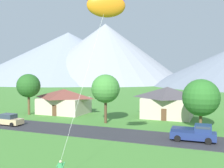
% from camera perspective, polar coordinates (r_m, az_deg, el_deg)
% --- Properties ---
extents(road_strip, '(160.00, 6.47, 0.08)m').
position_cam_1_polar(road_strip, '(35.64, 3.93, -10.67)').
color(road_strip, '#2D2D33').
rests_on(road_strip, ground).
extents(mountain_east_ridge, '(99.12, 99.12, 36.46)m').
position_cam_1_polar(mountain_east_ridge, '(172.69, -1.40, 6.52)').
color(mountain_east_ridge, '#8E939E').
rests_on(mountain_east_ridge, ground).
extents(mountain_far_west_ridge, '(129.63, 129.63, 32.94)m').
position_cam_1_polar(mountain_far_west_ridge, '(189.43, -9.10, 5.66)').
color(mountain_far_west_ridge, gray).
rests_on(mountain_far_west_ridge, ground).
extents(house_leftmost, '(8.92, 6.73, 5.40)m').
position_cam_1_polar(house_leftmost, '(48.64, 11.50, -3.65)').
color(house_leftmost, beige).
rests_on(house_leftmost, ground).
extents(house_left_center, '(9.29, 7.14, 4.67)m').
position_cam_1_polar(house_left_center, '(53.12, -10.02, -3.46)').
color(house_left_center, beige).
rests_on(house_left_center, ground).
extents(tree_near_left, '(4.38, 4.38, 7.60)m').
position_cam_1_polar(tree_near_left, '(52.84, -17.06, -0.36)').
color(tree_near_left, brown).
rests_on(tree_near_left, ground).
extents(tree_left_of_center, '(4.48, 4.48, 7.70)m').
position_cam_1_polar(tree_left_of_center, '(42.61, -1.36, -1.01)').
color(tree_left_of_center, '#4C3823').
rests_on(tree_left_of_center, ground).
extents(tree_right_of_center, '(5.25, 5.25, 7.13)m').
position_cam_1_polar(tree_right_of_center, '(40.59, 18.13, -2.72)').
color(tree_right_of_center, brown).
rests_on(tree_right_of_center, ground).
extents(parked_car_tan_west_end, '(4.22, 2.13, 1.68)m').
position_cam_1_polar(parked_car_tan_west_end, '(44.31, -20.77, -7.01)').
color(parked_car_tan_west_end, tan).
rests_on(parked_car_tan_west_end, road_strip).
extents(pickup_truck_navy_west_side, '(5.26, 2.45, 1.99)m').
position_cam_1_polar(pickup_truck_navy_west_side, '(33.96, 16.87, -9.74)').
color(pickup_truck_navy_west_side, navy).
rests_on(pickup_truck_navy_west_side, road_strip).
extents(kite_flyer_with_kite, '(4.07, 6.09, 15.11)m').
position_cam_1_polar(kite_flyer_with_kite, '(24.18, -1.36, 15.80)').
color(kite_flyer_with_kite, '#3D3D42').
rests_on(kite_flyer_with_kite, ground).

